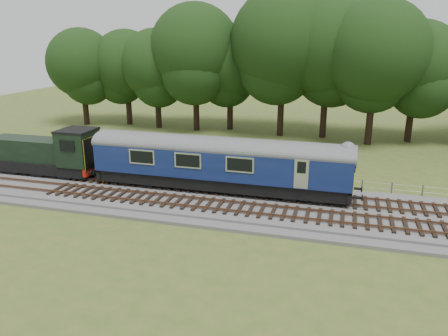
% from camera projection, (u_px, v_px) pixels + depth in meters
% --- Properties ---
extents(ground, '(120.00, 120.00, 0.00)m').
position_uv_depth(ground, '(298.00, 210.00, 28.24)').
color(ground, '#415B21').
rests_on(ground, ground).
extents(ballast, '(70.00, 7.00, 0.35)m').
position_uv_depth(ballast, '(298.00, 208.00, 28.18)').
color(ballast, '#4C4C4F').
rests_on(ballast, ground).
extents(track_north, '(67.20, 2.40, 0.21)m').
position_uv_depth(track_north, '(301.00, 197.00, 29.40)').
color(track_north, black).
rests_on(track_north, ballast).
extents(track_south, '(67.20, 2.40, 0.21)m').
position_uv_depth(track_south, '(296.00, 214.00, 26.64)').
color(track_south, black).
rests_on(track_south, ballast).
extents(fence, '(64.00, 0.12, 1.00)m').
position_uv_depth(fence, '(305.00, 188.00, 32.38)').
color(fence, '#6B6054').
rests_on(fence, ground).
extents(tree_line, '(70.00, 8.00, 18.00)m').
position_uv_depth(tree_line, '(321.00, 137.00, 48.48)').
color(tree_line, black).
rests_on(tree_line, ground).
extents(dmu_railcar, '(18.05, 2.86, 3.88)m').
position_uv_depth(dmu_railcar, '(219.00, 159.00, 30.25)').
color(dmu_railcar, black).
rests_on(dmu_railcar, ground).
extents(shunter_loco, '(8.92, 2.60, 3.38)m').
position_uv_depth(shunter_loco, '(48.00, 154.00, 34.04)').
color(shunter_loco, black).
rests_on(shunter_loco, ground).
extents(worker, '(0.66, 0.46, 1.72)m').
position_uv_depth(worker, '(104.00, 173.00, 31.89)').
color(worker, orange).
rests_on(worker, ballast).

